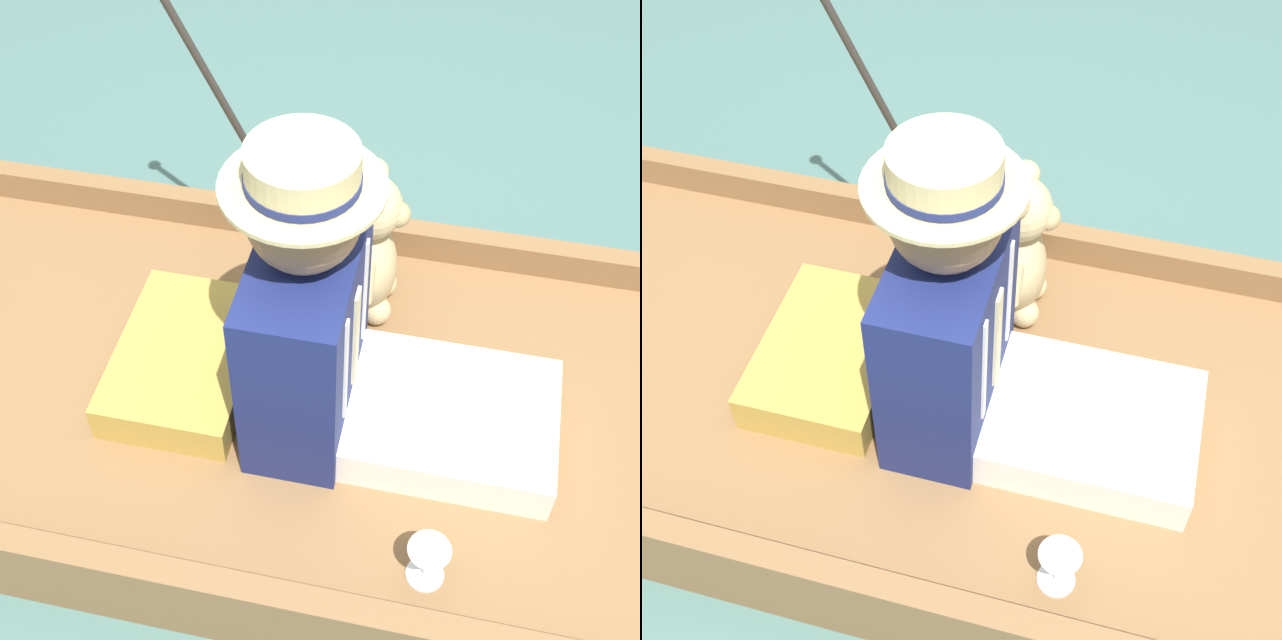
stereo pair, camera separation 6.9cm
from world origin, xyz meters
The scene contains 7 objects.
ground_plane centered at (0.00, 0.00, 0.00)m, with size 16.00×16.00×0.00m, color #476B66.
punt_boat centered at (0.00, 0.00, 0.09)m, with size 1.17×3.19×0.25m.
seat_cushion centered at (0.00, -0.34, 0.21)m, with size 0.47×0.33×0.11m.
seated_person centered at (0.04, 0.06, 0.46)m, with size 0.42×0.75×0.79m.
teddy_bear centered at (-0.33, 0.05, 0.37)m, with size 0.31×0.18×0.45m.
wine_glass centered at (0.41, 0.31, 0.24)m, with size 0.09×0.09×0.12m.
walking_cane centered at (-0.49, -0.36, 0.67)m, with size 0.04×0.42×0.88m.
Camera 1 is at (1.27, 0.27, 1.95)m, focal length 50.00 mm.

